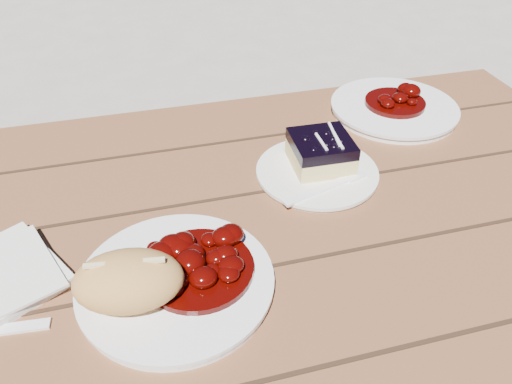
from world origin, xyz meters
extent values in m
cube|color=brown|center=(0.00, 0.00, 0.72)|extent=(2.00, 0.80, 0.05)
cube|color=brown|center=(0.88, 0.32, 0.35)|extent=(0.07, 0.07, 0.70)
cube|color=brown|center=(0.00, 0.65, 0.44)|extent=(1.80, 0.25, 0.04)
cube|color=brown|center=(0.80, 0.65, 0.21)|extent=(0.06, 0.06, 0.42)
cylinder|color=white|center=(0.22, -0.08, 0.76)|extent=(0.24, 0.24, 0.02)
ellipsoid|color=tan|center=(0.16, -0.10, 0.80)|extent=(0.14, 0.10, 0.07)
cylinder|color=white|center=(0.47, 0.10, 0.76)|extent=(0.20, 0.20, 0.01)
cube|color=#E9D57F|center=(0.48, 0.12, 0.78)|extent=(0.10, 0.10, 0.03)
cube|color=black|center=(0.48, 0.12, 0.80)|extent=(0.10, 0.10, 0.02)
cylinder|color=white|center=(0.70, 0.27, 0.76)|extent=(0.25, 0.25, 0.02)
camera|label=1|loc=(0.20, -0.53, 1.24)|focal=35.00mm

